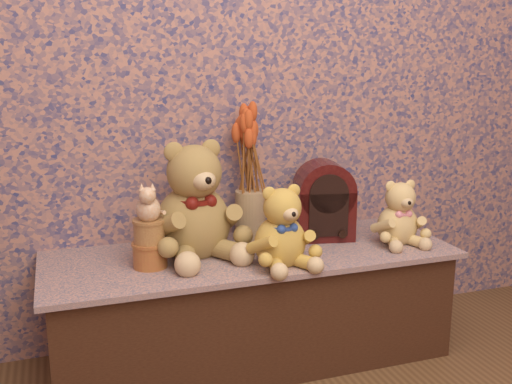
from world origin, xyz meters
The scene contains 10 objects.
display_shelf centered at (0.00, 1.24, 0.21)m, with size 1.52×0.54×0.43m, color #34476A.
teddy_large centered at (-0.21, 1.29, 0.65)m, with size 0.36×0.43×0.45m, color olive, non-canonical shape.
teddy_medium centered at (0.05, 1.08, 0.58)m, with size 0.24×0.29×0.30m, color gold, non-canonical shape.
teddy_small centered at (0.57, 1.17, 0.56)m, with size 0.21×0.25×0.27m, color tan, non-canonical shape.
cathedral_radio centered at (0.33, 1.32, 0.58)m, with size 0.23×0.16×0.31m, color #390A0B, non-canonical shape.
ceramic_vase centered at (0.04, 1.38, 0.53)m, with size 0.12×0.12×0.20m, color tan.
dried_stalks centered at (0.04, 1.38, 0.83)m, with size 0.22×0.22×0.41m, color #C84B20, non-canonical shape.
biscuit_tin_lower centered at (-0.38, 1.20, 0.47)m, with size 0.12×0.12×0.09m, color #B88D36.
biscuit_tin_upper centered at (-0.38, 1.20, 0.55)m, with size 0.11×0.11×0.08m, color tan.
cat_figurine centered at (-0.38, 1.20, 0.66)m, with size 0.10×0.11×0.14m, color silver, non-canonical shape.
Camera 1 is at (-0.66, -0.75, 1.14)m, focal length 41.65 mm.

